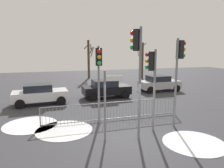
% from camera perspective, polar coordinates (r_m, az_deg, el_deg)
% --- Properties ---
extents(ground_plane, '(60.00, 60.00, 0.00)m').
position_cam_1_polar(ground_plane, '(9.87, 4.99, -14.41)').
color(ground_plane, '#38383D').
extents(traffic_light_foreground_right, '(0.56, 0.36, 4.49)m').
position_cam_1_polar(traffic_light_foreground_right, '(11.14, 17.47, 5.43)').
color(traffic_light_foreground_right, slate).
rests_on(traffic_light_foreground_right, ground).
extents(traffic_light_foreground_left, '(0.44, 0.49, 4.88)m').
position_cam_1_polar(traffic_light_foreground_left, '(9.17, 6.82, 6.80)').
color(traffic_light_foreground_left, slate).
rests_on(traffic_light_foreground_left, ground).
extents(traffic_light_rear_left, '(0.46, 0.47, 3.95)m').
position_cam_1_polar(traffic_light_rear_left, '(10.31, 10.61, 3.24)').
color(traffic_light_rear_left, slate).
rests_on(traffic_light_rear_left, ground).
extents(traffic_light_rear_right, '(0.34, 0.57, 4.12)m').
position_cam_1_polar(traffic_light_rear_right, '(10.99, -3.53, 4.40)').
color(traffic_light_rear_right, slate).
rests_on(traffic_light_rear_right, ground).
extents(direction_sign_post, '(0.79, 0.13, 3.09)m').
position_cam_1_polar(direction_sign_post, '(9.14, -1.53, -4.83)').
color(direction_sign_post, slate).
rests_on(direction_sign_post, ground).
extents(pedestrian_guard_railing, '(7.85, 0.10, 1.07)m').
position_cam_1_polar(pedestrian_guard_railing, '(11.96, 0.47, -7.21)').
color(pedestrian_guard_railing, slate).
rests_on(pedestrian_guard_railing, ground).
extents(car_white_mid, '(3.91, 2.14, 1.47)m').
position_cam_1_polar(car_white_mid, '(16.24, -18.74, -2.45)').
color(car_white_mid, silver).
rests_on(car_white_mid, ground).
extents(car_silver_far, '(3.82, 1.97, 1.47)m').
position_cam_1_polar(car_silver_far, '(20.57, 12.44, 0.27)').
color(car_silver_far, '#B2B5BA').
rests_on(car_silver_far, ground).
extents(car_black_near, '(3.85, 2.02, 1.47)m').
position_cam_1_polar(car_black_near, '(17.37, -1.63, -1.19)').
color(car_black_near, black).
rests_on(car_black_near, ground).
extents(bare_tree_left, '(1.62, 1.46, 5.01)m').
position_cam_1_polar(bare_tree_left, '(28.52, 8.07, 6.50)').
color(bare_tree_left, '#473828').
rests_on(bare_tree_left, ground).
extents(bare_tree_centre, '(1.27, 1.14, 5.06)m').
position_cam_1_polar(bare_tree_centre, '(28.89, -6.21, 6.85)').
color(bare_tree_centre, '#473828').
rests_on(bare_tree_centre, ground).
extents(snow_patch_kerb, '(2.78, 2.78, 0.01)m').
position_cam_1_polar(snow_patch_kerb, '(12.26, -20.97, -10.12)').
color(snow_patch_kerb, white).
rests_on(snow_patch_kerb, ground).
extents(snow_patch_island, '(2.78, 2.78, 0.01)m').
position_cam_1_polar(snow_patch_island, '(11.04, -12.64, -11.91)').
color(snow_patch_island, white).
rests_on(snow_patch_island, ground).
extents(snow_patch_verge, '(2.65, 2.65, 0.01)m').
position_cam_1_polar(snow_patch_verge, '(10.09, 21.04, -14.44)').
color(snow_patch_verge, white).
rests_on(snow_patch_verge, ground).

